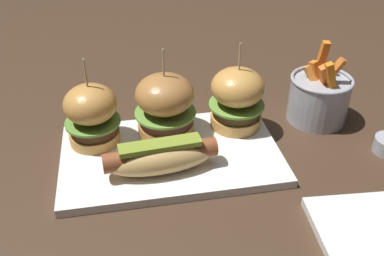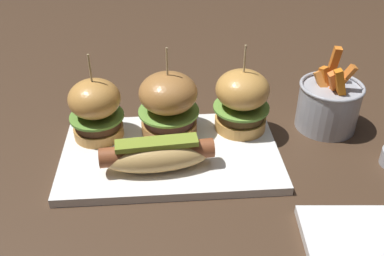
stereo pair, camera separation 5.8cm
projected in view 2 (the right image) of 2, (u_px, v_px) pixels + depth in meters
ground_plane at (171, 157)px, 0.69m from camera, size 3.00×3.00×0.00m
platter_main at (171, 154)px, 0.68m from camera, size 0.34×0.21×0.01m
hot_dog at (157, 155)px, 0.63m from camera, size 0.17×0.07×0.05m
slider_left at (96, 109)px, 0.69m from camera, size 0.09×0.09×0.14m
slider_center at (166, 103)px, 0.70m from camera, size 0.10×0.10×0.15m
slider_right at (242, 100)px, 0.70m from camera, size 0.09×0.09×0.15m
fries_bucket at (328, 104)px, 0.74m from camera, size 0.11×0.11×0.14m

